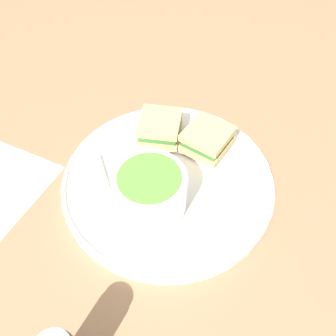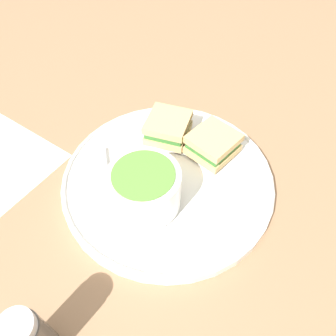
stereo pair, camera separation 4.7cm
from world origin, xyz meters
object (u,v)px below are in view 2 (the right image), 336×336
at_px(spoon, 108,195).
at_px(sandwich_half_far, 168,127).
at_px(soup_bowl, 144,188).
at_px(sandwich_half_near, 213,144).

relative_size(spoon, sandwich_half_far, 1.61).
height_order(soup_bowl, sandwich_half_far, soup_bowl).
bearing_deg(sandwich_half_far, spoon, 67.33).
relative_size(soup_bowl, sandwich_half_near, 1.06).
distance_m(soup_bowl, spoon, 0.06).
bearing_deg(spoon, sandwich_half_far, 134.66).
height_order(spoon, sandwich_half_near, sandwich_half_near).
bearing_deg(sandwich_half_near, sandwich_half_far, -16.57).
distance_m(spoon, sandwich_half_near, 0.17).
relative_size(sandwich_half_near, sandwich_half_far, 1.24).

